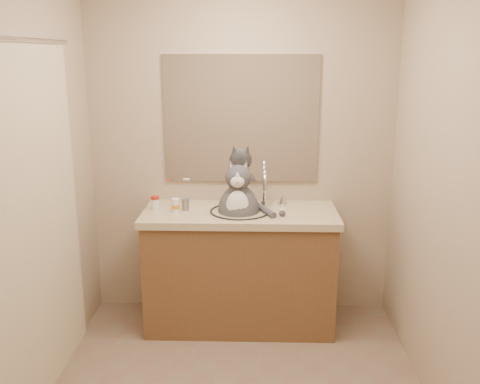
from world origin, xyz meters
The scene contains 8 objects.
room centered at (0.00, 0.00, 1.20)m, with size 2.22×2.52×2.42m.
vanity centered at (0.00, 0.96, 0.44)m, with size 1.34×0.59×1.12m.
mirror centered at (0.00, 1.24, 1.45)m, with size 1.10×0.02×0.90m, color white.
shower_curtain centered at (-1.05, 0.10, 1.03)m, with size 0.02×1.30×1.93m.
cat centered at (-0.01, 0.95, 0.88)m, with size 0.41×0.34×0.58m.
pill_bottle_redcap centered at (-0.59, 0.98, 0.90)m, with size 0.06×0.06×0.10m.
pill_bottle_orange centered at (-0.44, 0.93, 0.90)m, with size 0.06×0.06×0.09m.
grey_canister centered at (-0.38, 0.97, 0.89)m, with size 0.05×0.05×0.08m.
Camera 1 is at (0.10, -2.57, 1.90)m, focal length 40.00 mm.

